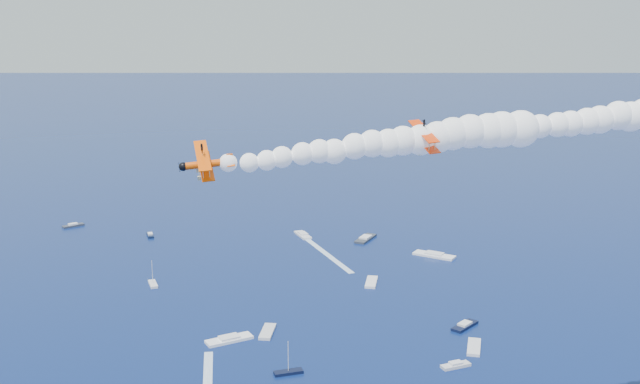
{
  "coord_description": "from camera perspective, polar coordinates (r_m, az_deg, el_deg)",
  "views": [
    {
      "loc": [
        6.78,
        -84.01,
        77.74
      ],
      "look_at": [
        -2.35,
        24.17,
        52.12
      ],
      "focal_mm": 42.94,
      "sensor_mm": 36.0,
      "label": 1
    }
  ],
  "objects": [
    {
      "name": "biplane_trail",
      "position": [
        108.43,
        -8.39,
        2.08
      ],
      "size": [
        10.09,
        11.71,
        8.24
      ],
      "primitive_type": null,
      "rotation": [
        -0.33,
        0.07,
        3.44
      ],
      "color": "#FB5405"
    },
    {
      "name": "boat_wakes",
      "position": [
        188.78,
        10.11,
        -11.25
      ],
      "size": [
        167.91,
        129.99,
        0.04
      ],
      "color": "white",
      "rests_on": "ground"
    },
    {
      "name": "biplane_lead",
      "position": [
        114.51,
        7.96,
        3.88
      ],
      "size": [
        10.12,
        11.62,
        7.66
      ],
      "primitive_type": null,
      "rotation": [
        -0.25,
        0.07,
        3.46
      ],
      "color": "#FF3605"
    },
    {
      "name": "smoke_trail_lead",
      "position": [
        125.55,
        18.75,
        4.99
      ],
      "size": [
        51.35,
        33.59,
        9.4
      ],
      "primitive_type": null,
      "rotation": [
        0.0,
        0.0,
        3.46
      ],
      "color": "white"
    },
    {
      "name": "spectator_boats",
      "position": [
        207.32,
        4.5,
        -8.69
      ],
      "size": [
        214.42,
        160.76,
        0.7
      ],
      "color": "silver",
      "rests_on": "ground"
    },
    {
      "name": "smoke_trail_trail",
      "position": [
        112.5,
        4.45,
        3.55
      ],
      "size": [
        51.27,
        31.87,
        9.4
      ],
      "primitive_type": null,
      "rotation": [
        0.0,
        0.0,
        3.44
      ],
      "color": "white"
    }
  ]
}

